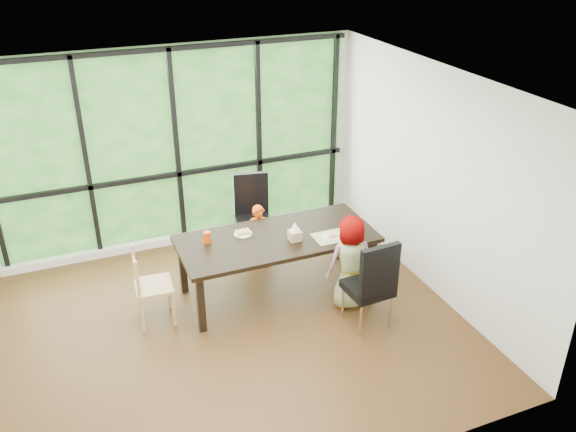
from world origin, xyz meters
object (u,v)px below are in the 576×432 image
Objects in this scene: dining_table at (277,264)px; green_cup at (359,229)px; chair_interior_leather at (368,282)px; tissue_box at (295,235)px; child_toddler at (259,237)px; chair_window_leather at (253,216)px; plate_far at (243,234)px; child_older at (351,262)px; orange_cup at (207,237)px; plate_near at (332,236)px; chair_end_beech at (154,286)px.

dining_table is 19.08× the size of green_cup.
tissue_box is (-0.52, 0.83, 0.27)m from chair_interior_leather.
child_toddler reaches higher than tissue_box.
green_cup is (0.93, -0.29, 0.44)m from dining_table.
child_toddler is at bearing 102.36° from tissue_box.
chair_window_leather is 1.58m from green_cup.
chair_window_leather reaches higher than plate_far.
chair_interior_leather is 0.78m from green_cup.
child_older reaches higher than orange_cup.
plate_near is 1.45m from orange_cup.
tissue_box is (0.17, -0.76, 0.37)m from child_toddler.
plate_near is at bearing -86.82° from chair_interior_leather.
plate_near is at bearing -16.64° from orange_cup.
orange_cup is 1.01m from tissue_box.
chair_window_leather is 1.84m from chair_end_beech.
tissue_box is at bearing -18.77° from orange_cup.
child_older is (0.68, -1.19, 0.13)m from child_toddler.
chair_interior_leather is 1.73m from child_toddler.
chair_interior_leather reaches higher than green_cup.
chair_end_beech is 2.45m from green_cup.
child_toddler is 6.38× the size of tissue_box.
child_older is at bearing -100.56° from chair_end_beech.
plate_far reaches higher than dining_table.
orange_cup is (-1.47, 0.75, 0.25)m from child_older.
chair_interior_leather is at bearing -60.77° from chair_window_leather.
chair_interior_leather reaches higher than tissue_box.
tissue_box is (0.95, -0.32, -0.01)m from orange_cup.
green_cup is at bearing -21.15° from plate_far.
plate_near is (0.54, -1.24, 0.22)m from chair_window_leather.
child_older is at bearing -27.19° from orange_cup.
plate_far is at bearing 154.87° from plate_near.
chair_end_beech reaches higher than dining_table.
chair_interior_leather is 1.20× the size of chair_end_beech.
green_cup is at bearing -10.42° from tissue_box.
child_toddler is at bearing 135.86° from green_cup.
child_toddler is at bearing -86.88° from chair_window_leather.
dining_table is 10.79× the size of plate_far.
chair_interior_leather is at bearing -83.50° from plate_near.
tissue_box is at bearing -72.91° from chair_window_leather.
chair_window_leather is at bearing 86.75° from dining_table.
dining_table is 0.92m from orange_cup.
plate_near is at bearing -92.03° from chair_end_beech.
dining_table is 1.07m from green_cup.
child_older is (0.68, -0.58, 0.19)m from dining_table.
child_toddler is 0.77× the size of child_older.
tissue_box is (0.11, -1.14, 0.27)m from chair_window_leather.
child_older is at bearing -130.98° from green_cup.
dining_table is at bearing -30.95° from plate_far.
chair_interior_leather is 1.58m from plate_far.
child_older is at bearing -56.83° from chair_window_leather.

